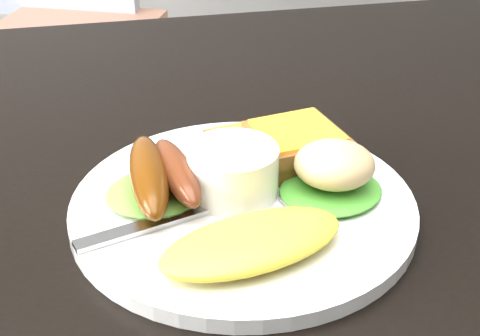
{
  "coord_description": "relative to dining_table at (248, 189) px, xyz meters",
  "views": [
    {
      "loc": [
        -0.11,
        -0.45,
        1.03
      ],
      "look_at": [
        -0.02,
        -0.05,
        0.78
      ],
      "focal_mm": 50.0,
      "sensor_mm": 36.0,
      "label": 1
    }
  ],
  "objects": [
    {
      "name": "ramekin",
      "position": [
        -0.02,
        -0.05,
        0.05
      ],
      "size": [
        0.09,
        0.09,
        0.04
      ],
      "primitive_type": "cylinder",
      "rotation": [
        0.0,
        0.0,
        -0.4
      ],
      "color": "white",
      "rests_on": "plate"
    },
    {
      "name": "fork",
      "position": [
        -0.07,
        -0.08,
        0.03
      ],
      "size": [
        0.15,
        0.05,
        0.0
      ],
      "primitive_type": "cube",
      "rotation": [
        0.0,
        0.0,
        0.28
      ],
      "color": "#ADAFB7",
      "rests_on": "plate"
    },
    {
      "name": "toast_a",
      "position": [
        0.02,
        -0.01,
        0.04
      ],
      "size": [
        0.1,
        0.1,
        0.01
      ],
      "primitive_type": "cube",
      "rotation": [
        0.0,
        0.0,
        0.17
      ],
      "color": "brown",
      "rests_on": "plate"
    },
    {
      "name": "sausage_a",
      "position": [
        -0.08,
        -0.05,
        0.05
      ],
      "size": [
        0.03,
        0.11,
        0.03
      ],
      "primitive_type": "ellipsoid",
      "rotation": [
        0.0,
        0.0,
        -0.02
      ],
      "color": "#5A2700",
      "rests_on": "lettuce_left"
    },
    {
      "name": "potato_salad",
      "position": [
        0.05,
        -0.07,
        0.06
      ],
      "size": [
        0.07,
        0.06,
        0.03
      ],
      "primitive_type": "ellipsoid",
      "rotation": [
        0.0,
        0.0,
        -0.18
      ],
      "color": "#EBEEA9",
      "rests_on": "lettuce_right"
    },
    {
      "name": "dining_chair",
      "position": [
        -0.18,
        1.22,
        -0.28
      ],
      "size": [
        0.53,
        0.53,
        0.05
      ],
      "primitive_type": "cube",
      "rotation": [
        0.0,
        0.0,
        -0.42
      ],
      "color": "tan",
      "rests_on": "ground"
    },
    {
      "name": "toast_b",
      "position": [
        0.03,
        -0.02,
        0.05
      ],
      "size": [
        0.08,
        0.08,
        0.01
      ],
      "primitive_type": "cube",
      "rotation": [
        0.0,
        0.0,
        0.18
      ],
      "color": "brown",
      "rests_on": "toast_a"
    },
    {
      "name": "dining_table",
      "position": [
        0.0,
        0.0,
        0.0
      ],
      "size": [
        1.2,
        0.8,
        0.04
      ],
      "primitive_type": "cube",
      "color": "black",
      "rests_on": "ground"
    },
    {
      "name": "lettuce_right",
      "position": [
        0.04,
        -0.07,
        0.04
      ],
      "size": [
        0.09,
        0.09,
        0.01
      ],
      "primitive_type": "ellipsoid",
      "rotation": [
        0.0,
        0.0,
        0.31
      ],
      "color": "#459730",
      "rests_on": "plate"
    },
    {
      "name": "plate",
      "position": [
        -0.02,
        -0.06,
        0.03
      ],
      "size": [
        0.25,
        0.25,
        0.01
      ],
      "primitive_type": "cylinder",
      "color": "white",
      "rests_on": "dining_table"
    },
    {
      "name": "lettuce_left",
      "position": [
        -0.08,
        -0.04,
        0.04
      ],
      "size": [
        0.09,
        0.09,
        0.01
      ],
      "primitive_type": "ellipsoid",
      "rotation": [
        0.0,
        0.0,
        0.4
      ],
      "color": "#42892D",
      "rests_on": "plate"
    },
    {
      "name": "omelette",
      "position": [
        -0.03,
        -0.13,
        0.04
      ],
      "size": [
        0.14,
        0.09,
        0.02
      ],
      "primitive_type": "ellipsoid",
      "rotation": [
        0.0,
        0.0,
        0.24
      ],
      "color": "#FFFA3D",
      "rests_on": "plate"
    },
    {
      "name": "sausage_b",
      "position": [
        -0.06,
        -0.05,
        0.05
      ],
      "size": [
        0.04,
        0.1,
        0.02
      ],
      "primitive_type": "ellipsoid",
      "rotation": [
        0.0,
        0.0,
        0.13
      ],
      "color": "maroon",
      "rests_on": "lettuce_left"
    }
  ]
}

